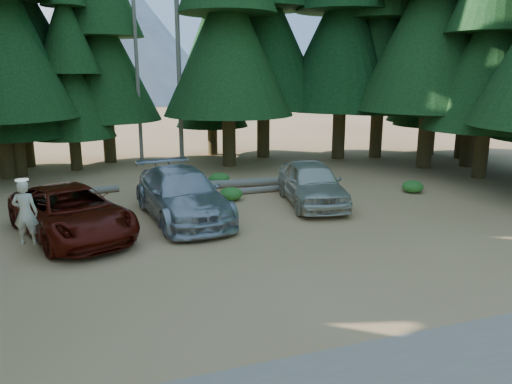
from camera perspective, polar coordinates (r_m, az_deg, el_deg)
ground at (r=14.13m, az=-0.15°, el=-8.00°), size 160.00×160.00×0.00m
forest_belt_north at (r=28.22m, az=-10.20°, el=2.81°), size 36.00×7.00×22.00m
snag_front at (r=27.39m, az=-8.86°, el=15.16°), size 0.24×0.24×12.00m
snag_back at (r=28.57m, az=-13.40°, el=12.88°), size 0.20×0.20×10.00m
mountain_peak at (r=100.93m, az=-19.15°, el=17.22°), size 48.00×50.00×28.00m
red_pickup at (r=17.10m, az=-20.37°, el=-2.16°), size 4.45×6.33×1.60m
silver_minivan_center at (r=18.16m, az=-8.46°, el=-0.26°), size 3.01×6.31×1.78m
silver_minivan_right at (r=20.01m, az=6.39°, el=1.03°), size 2.96×5.38×1.73m
frisbee_player at (r=15.64m, az=-24.87°, el=-2.14°), size 0.77×0.60×1.91m
log_left at (r=22.65m, az=-20.46°, el=-0.13°), size 4.09×0.87×0.29m
log_mid at (r=21.86m, az=0.22°, el=0.25°), size 3.40×0.37×0.28m
log_right at (r=23.05m, az=-1.20°, el=1.06°), size 5.70×0.91×0.36m
shrub_far_left at (r=22.70m, az=-24.20°, el=-0.21°), size 0.87×0.87×0.48m
shrub_left at (r=20.03m, az=-20.12°, el=-1.59°), size 0.85×0.85×0.47m
shrub_center_left at (r=20.65m, az=-2.89°, el=-0.21°), size 0.98×0.98×0.54m
shrub_center_right at (r=23.50m, az=-4.24°, el=1.51°), size 1.01×1.01×0.56m
shrub_right at (r=23.89m, az=4.09°, el=1.90°), size 1.29×1.29×0.71m
shrub_far_right at (r=21.99m, az=7.13°, el=0.48°), size 0.86×0.86×0.47m
shrub_edge_east at (r=23.01m, az=17.47°, el=0.59°), size 0.94×0.94×0.52m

